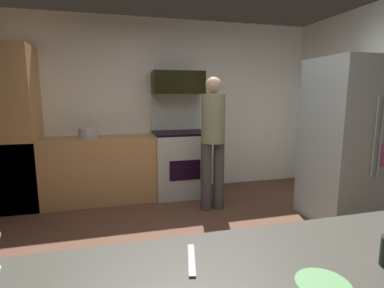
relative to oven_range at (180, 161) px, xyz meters
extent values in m
cube|color=brown|center=(-0.29, -1.97, -0.52)|extent=(5.20, 4.80, 0.02)
cube|color=white|center=(-0.29, 0.37, 0.79)|extent=(5.20, 0.12, 2.60)
cube|color=tan|center=(-1.19, 0.01, -0.06)|extent=(2.40, 0.60, 0.90)
cube|color=tan|center=(-2.19, 0.01, 0.54)|extent=(0.60, 0.60, 2.10)
cube|color=beige|center=(0.00, -0.01, -0.05)|extent=(0.76, 0.64, 0.92)
cube|color=black|center=(0.00, -0.01, 0.42)|extent=(0.76, 0.64, 0.03)
cube|color=beige|center=(0.00, 0.28, 0.71)|extent=(0.76, 0.06, 0.55)
cube|color=black|center=(0.00, -0.34, -0.06)|extent=(0.44, 0.01, 0.28)
cube|color=black|center=(0.00, 0.09, 1.15)|extent=(0.74, 0.38, 0.32)
cube|color=#AEC1C2|center=(1.74, -1.37, 0.44)|extent=(0.85, 0.77, 1.90)
cylinder|color=#AEC1C2|center=(1.70, -1.77, 0.53)|extent=(0.02, 0.02, 0.86)
cylinder|color=#AEC1C2|center=(1.78, -1.77, 0.53)|extent=(0.02, 0.02, 0.86)
cylinder|color=#454545|center=(0.19, -0.70, -0.07)|extent=(0.14, 0.14, 0.89)
cylinder|color=#454545|center=(0.36, -0.70, -0.07)|extent=(0.14, 0.14, 0.89)
cylinder|color=gray|center=(0.28, -0.70, 0.68)|extent=(0.30, 0.30, 0.61)
sphere|color=tan|center=(0.28, -0.70, 1.09)|extent=(0.20, 0.20, 0.20)
cube|color=#B7BABF|center=(-0.68, -3.27, 0.39)|extent=(0.07, 0.21, 0.01)
cylinder|color=#BCBCBA|center=(-1.28, 0.01, 0.46)|extent=(0.25, 0.25, 0.15)
camera|label=1|loc=(-0.93, -4.22, 0.98)|focal=27.65mm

